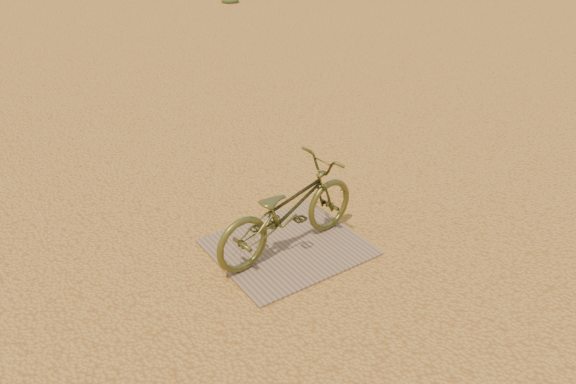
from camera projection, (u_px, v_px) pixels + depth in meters
ground at (295, 214)px, 6.15m from camera, size 120.00×120.00×0.00m
plywood_board at (288, 247)px, 5.58m from camera, size 1.43×1.25×0.02m
bicycle at (288, 209)px, 5.35m from camera, size 1.72×0.77×0.87m
kale_b at (230, 2)px, 17.04m from camera, size 0.54×0.54×0.30m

